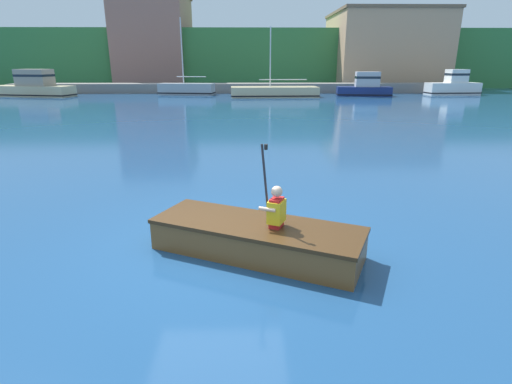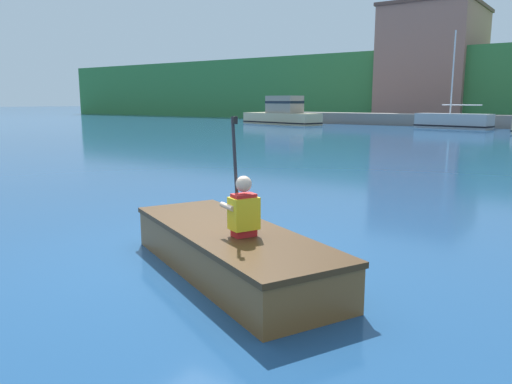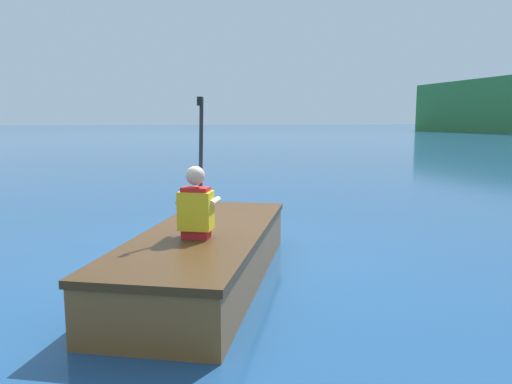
% 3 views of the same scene
% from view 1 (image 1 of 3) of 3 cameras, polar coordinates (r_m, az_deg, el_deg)
% --- Properties ---
extents(ground_plane, '(300.00, 300.00, 0.00)m').
position_cam_1_polar(ground_plane, '(6.57, -6.01, -8.12)').
color(ground_plane, navy).
extents(shoreline_ridge, '(120.00, 20.00, 6.51)m').
position_cam_1_polar(shoreline_ridge, '(57.00, -1.79, 18.41)').
color(shoreline_ridge, '#387A3D').
rests_on(shoreline_ridge, ground).
extents(waterfront_warehouse_left, '(8.21, 10.24, 10.61)m').
position_cam_1_polar(waterfront_warehouse_left, '(52.49, -14.28, 20.19)').
color(waterfront_warehouse_left, '#9E6B5B').
rests_on(waterfront_warehouse_left, ground).
extents(waterfront_office_block_center, '(12.10, 11.78, 8.44)m').
position_cam_1_polar(waterfront_office_block_center, '(51.87, 17.76, 18.73)').
color(waterfront_office_block_center, tan).
rests_on(waterfront_office_block_center, ground).
extents(marina_dock, '(45.02, 2.40, 0.90)m').
position_cam_1_polar(marina_dock, '(41.03, -1.98, 14.64)').
color(marina_dock, slate).
rests_on(marina_dock, ground).
extents(moored_boat_dock_west_end, '(5.31, 2.38, 6.68)m').
position_cam_1_polar(moored_boat_dock_west_end, '(38.86, -9.89, 14.28)').
color(moored_boat_dock_west_end, '#9EA3A8').
rests_on(moored_boat_dock_west_end, ground).
extents(moored_boat_dock_west_inner, '(4.93, 2.19, 2.09)m').
position_cam_1_polar(moored_boat_dock_west_inner, '(38.06, 15.31, 14.25)').
color(moored_boat_dock_west_inner, navy).
rests_on(moored_boat_dock_west_inner, ground).
extents(moored_boat_dock_center_near, '(7.67, 2.87, 5.74)m').
position_cam_1_polar(moored_boat_dock_center_near, '(35.93, 2.62, 14.08)').
color(moored_boat_dock_center_near, '#CCB789').
rests_on(moored_boat_dock_center_near, ground).
extents(moored_boat_dock_center_far, '(7.57, 3.61, 2.32)m').
position_cam_1_polar(moored_boat_dock_center_far, '(41.44, -29.18, 13.01)').
color(moored_boat_dock_center_far, '#CCB789').
rests_on(moored_boat_dock_center_far, ground).
extents(moored_boat_dock_east_inner, '(4.92, 1.97, 2.27)m').
position_cam_1_polar(moored_boat_dock_east_inner, '(42.51, 26.37, 13.44)').
color(moored_boat_dock_east_inner, white).
rests_on(moored_boat_dock_east_inner, ground).
extents(rowboat_foreground, '(3.45, 2.38, 0.51)m').
position_cam_1_polar(rowboat_foreground, '(6.30, -0.30, -6.33)').
color(rowboat_foreground, brown).
rests_on(rowboat_foreground, ground).
extents(person_paddler, '(0.43, 0.43, 1.26)m').
position_cam_1_polar(person_paddler, '(5.98, 2.86, -2.37)').
color(person_paddler, red).
rests_on(person_paddler, rowboat_foreground).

